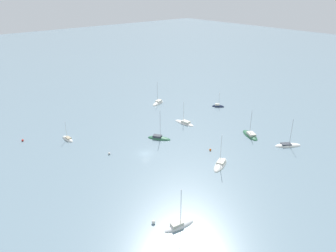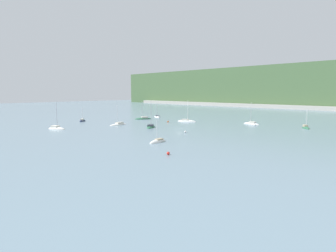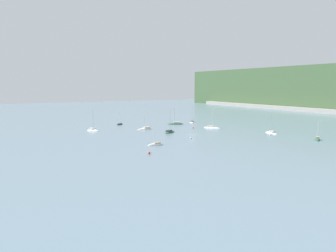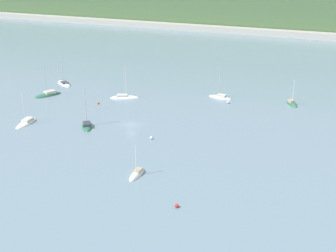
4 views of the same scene
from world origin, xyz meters
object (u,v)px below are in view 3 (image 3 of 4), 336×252
at_px(sailboat_0, 271,133).
at_px(sailboat_3, 156,145).
at_px(sailboat_7, 175,124).
at_px(mooring_buoy_3, 271,134).
at_px(sailboat_6, 317,140).
at_px(sailboat_9, 120,124).
at_px(sailboat_8, 145,129).
at_px(sailboat_2, 212,128).
at_px(mooring_buoy_0, 149,153).
at_px(sailboat_4, 170,132).
at_px(mooring_buoy_2, 191,138).
at_px(sailboat_1, 93,131).
at_px(mooring_buoy_1, 193,128).
at_px(sailboat_5, 192,122).

xyz_separation_m(sailboat_0, sailboat_3, (0.05, -56.63, -0.05)).
height_order(sailboat_7, mooring_buoy_3, sailboat_7).
xyz_separation_m(sailboat_6, sailboat_9, (-84.34, -47.01, -0.02)).
height_order(sailboat_8, mooring_buoy_3, sailboat_8).
height_order(sailboat_2, sailboat_6, sailboat_2).
bearing_deg(sailboat_0, mooring_buoy_0, 109.34).
height_order(sailboat_4, mooring_buoy_3, sailboat_4).
xyz_separation_m(sailboat_3, mooring_buoy_2, (-5.35, 18.30, 0.30)).
xyz_separation_m(sailboat_7, sailboat_9, (-13.16, -26.74, -0.01)).
relative_size(mooring_buoy_0, mooring_buoy_2, 0.99).
xyz_separation_m(sailboat_8, sailboat_9, (-23.26, -3.91, -0.00)).
xyz_separation_m(sailboat_1, mooring_buoy_1, (14.77, 45.21, 0.22)).
xyz_separation_m(mooring_buoy_0, mooring_buoy_2, (-17.49, 26.89, 0.00)).
bearing_deg(sailboat_5, mooring_buoy_1, -179.32).
distance_m(sailboat_3, sailboat_6, 62.19).
relative_size(sailboat_1, sailboat_4, 0.99).
relative_size(sailboat_7, mooring_buoy_0, 13.56).
distance_m(sailboat_5, sailboat_8, 37.90).
distance_m(sailboat_0, mooring_buoy_2, 38.69).
relative_size(sailboat_1, mooring_buoy_1, 16.21).
height_order(sailboat_3, mooring_buoy_1, sailboat_3).
bearing_deg(sailboat_3, sailboat_8, -114.93).
distance_m(sailboat_1, sailboat_4, 35.46).
distance_m(sailboat_1, sailboat_2, 56.65).
bearing_deg(sailboat_2, mooring_buoy_3, -10.64).
xyz_separation_m(sailboat_3, mooring_buoy_3, (3.66, 52.31, 0.35)).
distance_m(mooring_buoy_0, mooring_buoy_1, 62.80).
height_order(sailboat_7, mooring_buoy_0, sailboat_7).
height_order(sailboat_2, mooring_buoy_1, sailboat_2).
bearing_deg(sailboat_9, sailboat_3, -137.48).
relative_size(sailboat_3, sailboat_5, 0.74).
bearing_deg(sailboat_0, sailboat_5, 14.88).
bearing_deg(mooring_buoy_3, sailboat_4, -130.35).
distance_m(sailboat_8, mooring_buoy_3, 57.13).
bearing_deg(sailboat_6, sailboat_0, -120.29).
distance_m(sailboat_0, mooring_buoy_0, 66.35).
height_order(sailboat_2, sailboat_9, sailboat_2).
bearing_deg(sailboat_8, sailboat_2, 149.23).
xyz_separation_m(sailboat_5, sailboat_7, (3.02, -12.73, 0.06)).
bearing_deg(sailboat_5, sailboat_6, -140.68).
xyz_separation_m(sailboat_6, mooring_buoy_3, (-17.49, -6.17, 0.29)).
distance_m(sailboat_3, mooring_buoy_0, 14.87).
distance_m(sailboat_3, sailboat_4, 31.09).
height_order(sailboat_1, sailboat_6, sailboat_1).
distance_m(sailboat_2, sailboat_5, 26.91).
bearing_deg(sailboat_2, mooring_buoy_0, -78.19).
height_order(sailboat_4, sailboat_8, sailboat_4).
xyz_separation_m(sailboat_0, sailboat_1, (-45.93, -64.99, -0.01)).
bearing_deg(mooring_buoy_1, sailboat_3, -49.73).
height_order(sailboat_0, sailboat_3, sailboat_0).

